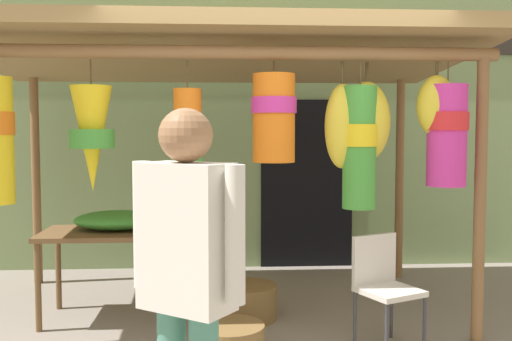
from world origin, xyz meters
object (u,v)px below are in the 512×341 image
at_px(wicker_basket_spare, 246,302).
at_px(display_table, 111,241).
at_px(flower_heap_on_table, 120,220).
at_px(wicker_basket_by_table, 230,338).
at_px(folding_chair, 383,281).
at_px(customer_foreground, 187,270).

bearing_deg(wicker_basket_spare, display_table, 175.88).
height_order(flower_heap_on_table, wicker_basket_by_table, flower_heap_on_table).
relative_size(folding_chair, wicker_basket_by_table, 1.62).
distance_m(wicker_basket_by_table, customer_foreground, 1.96).
distance_m(display_table, flower_heap_on_table, 0.19).
bearing_deg(folding_chair, wicker_basket_by_table, -177.42).
distance_m(display_table, folding_chair, 2.32).
bearing_deg(folding_chair, display_table, 159.66).
xyz_separation_m(folding_chair, customer_foreground, (-1.38, -1.76, 0.53)).
bearing_deg(display_table, folding_chair, -20.34).
height_order(display_table, wicker_basket_by_table, display_table).
relative_size(flower_heap_on_table, folding_chair, 0.90).
distance_m(folding_chair, wicker_basket_spare, 1.28).
height_order(folding_chair, customer_foreground, customer_foreground).
distance_m(flower_heap_on_table, folding_chair, 2.30).
bearing_deg(flower_heap_on_table, display_table, -138.84).
relative_size(wicker_basket_by_table, customer_foreground, 0.30).
relative_size(display_table, customer_foreground, 0.68).
height_order(display_table, flower_heap_on_table, flower_heap_on_table).
xyz_separation_m(flower_heap_on_table, folding_chair, (2.10, -0.86, -0.35)).
relative_size(wicker_basket_spare, customer_foreground, 0.31).
bearing_deg(folding_chair, flower_heap_on_table, 157.79).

